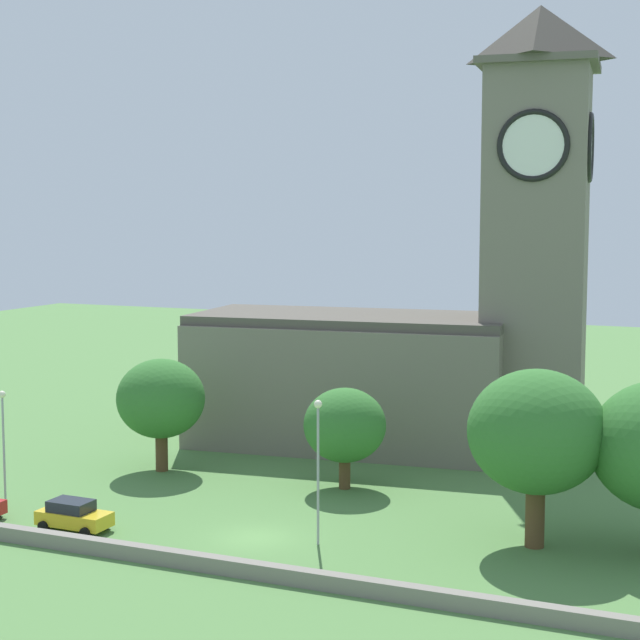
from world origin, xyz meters
TOP-DOWN VIEW (x-y plane):
  - ground_plane at (0.00, 15.00)m, footprint 200.00×200.00m
  - church at (1.76, 23.84)m, footprint 30.27×13.68m
  - quay_barrier at (0.00, -5.53)m, footprint 43.33×0.70m
  - car_yellow at (-9.90, -2.72)m, footprint 4.20×2.16m
  - streetlamp_west_end at (-17.30, 0.44)m, footprint 0.44×0.44m
  - streetlamp_west_mid at (3.60, 0.29)m, footprint 0.44×0.44m
  - tree_churchyard at (14.30, 4.43)m, footprint 7.29×7.29m
  - tree_by_tower at (0.85, 11.18)m, footprint 5.28×5.28m
  - tree_riverside_west at (-12.36, 10.53)m, footprint 6.02×6.02m

SIDE VIEW (x-z plane):
  - ground_plane at x=0.00m, z-range 0.00..0.00m
  - quay_barrier at x=0.00m, z-range 0.00..0.80m
  - car_yellow at x=-9.90m, z-range 0.01..1.70m
  - tree_by_tower at x=0.85m, z-range 0.85..7.37m
  - streetlamp_west_end at x=-17.30m, z-range 1.16..8.02m
  - tree_riverside_west at x=-12.36m, z-range 1.12..8.86m
  - streetlamp_west_mid at x=3.60m, z-range 1.23..9.05m
  - tree_churchyard at x=14.30m, z-range 1.42..10.91m
  - church at x=1.76m, z-range -6.74..25.26m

